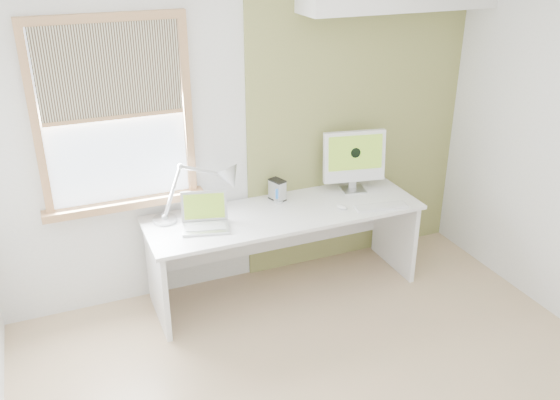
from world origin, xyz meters
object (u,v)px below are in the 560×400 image
external_drive (277,190)px  imac (354,158)px  laptop (205,218)px  desk (282,230)px  desk_lamp (218,184)px

external_drive → imac: (0.67, -0.06, 0.20)m
laptop → external_drive: size_ratio=2.27×
desk → imac: imac is taller
desk → laptop: 0.70m
external_drive → imac: bearing=-4.7°
laptop → imac: size_ratio=0.75×
desk → external_drive: (0.03, 0.17, 0.28)m
laptop → imac: 1.38m
imac → desk: bearing=-171.1°
desk_lamp → imac: 1.18m
desk → desk_lamp: bearing=162.5°
external_drive → laptop: bearing=-161.7°
desk → desk_lamp: (-0.48, 0.15, 0.43)m
external_drive → desk_lamp: bearing=-178.2°
imac → laptop: bearing=-172.9°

